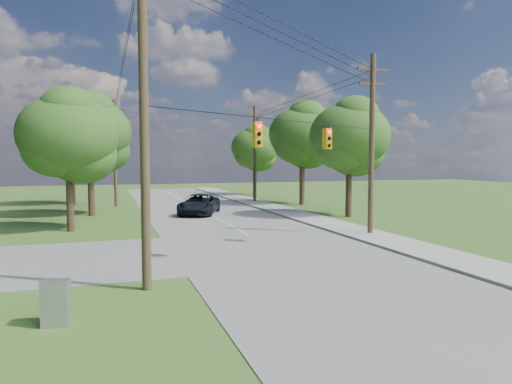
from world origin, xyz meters
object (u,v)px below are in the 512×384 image
object	(u,v)px
pole_sw	(144,105)
pole_north_w	(115,152)
pole_ne	(372,142)
control_cabinet	(56,303)
pole_north_e	(255,153)
car_main_north	(199,204)

from	to	relation	value
pole_sw	pole_north_w	distance (m)	29.62
pole_ne	pole_north_w	size ratio (longest dim) A/B	1.05
pole_north_w	control_cabinet	distance (m)	32.68
pole_north_w	control_cabinet	xyz separation A→B (m)	(-2.18, -32.30, -4.52)
pole_sw	pole_north_e	xyz separation A→B (m)	(13.50, 29.60, -1.10)
pole_north_w	control_cabinet	bearing A→B (deg)	-93.86
pole_ne	pole_north_w	distance (m)	26.03
pole_sw	pole_north_w	bearing A→B (deg)	90.77
pole_ne	pole_north_w	bearing A→B (deg)	122.29
pole_sw	car_main_north	distance (m)	22.05
car_main_north	control_cabinet	size ratio (longest dim) A/B	4.71
pole_north_w	car_main_north	distance (m)	11.78
pole_north_e	pole_north_w	distance (m)	13.90
pole_sw	pole_north_w	world-z (taller)	pole_sw
car_main_north	pole_ne	bearing A→B (deg)	-36.61
car_main_north	control_cabinet	distance (m)	24.74
pole_sw	control_cabinet	distance (m)	6.74
pole_north_w	control_cabinet	world-z (taller)	pole_north_w
pole_sw	pole_ne	bearing A→B (deg)	29.38
pole_ne	car_main_north	bearing A→B (deg)	120.58
car_main_north	control_cabinet	bearing A→B (deg)	-87.07
pole_north_e	control_cabinet	bearing A→B (deg)	-116.47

